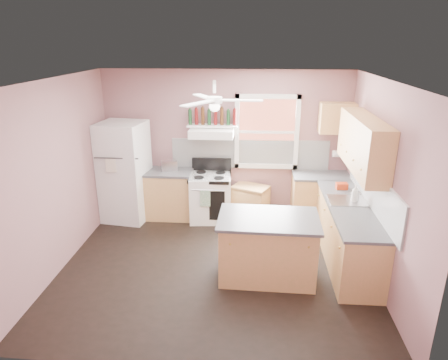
# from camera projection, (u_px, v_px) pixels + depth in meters

# --- Properties ---
(floor) EXTENTS (4.50, 4.50, 0.00)m
(floor) POSITION_uv_depth(u_px,v_px,m) (216.00, 265.00, 5.97)
(floor) COLOR black
(floor) RESTS_ON ground
(ceiling) EXTENTS (4.50, 4.50, 0.00)m
(ceiling) POSITION_uv_depth(u_px,v_px,m) (214.00, 80.00, 5.06)
(ceiling) COLOR white
(ceiling) RESTS_ON ground
(wall_back) EXTENTS (4.50, 0.05, 2.70)m
(wall_back) POSITION_uv_depth(u_px,v_px,m) (226.00, 144.00, 7.42)
(wall_back) COLOR #865B5D
(wall_back) RESTS_ON ground
(wall_right) EXTENTS (0.05, 4.00, 2.70)m
(wall_right) POSITION_uv_depth(u_px,v_px,m) (384.00, 185.00, 5.35)
(wall_right) COLOR #865B5D
(wall_right) RESTS_ON ground
(wall_left) EXTENTS (0.05, 4.00, 2.70)m
(wall_left) POSITION_uv_depth(u_px,v_px,m) (56.00, 176.00, 5.68)
(wall_left) COLOR #865B5D
(wall_left) RESTS_ON ground
(backsplash_back) EXTENTS (2.90, 0.03, 0.55)m
(backsplash_back) POSITION_uv_depth(u_px,v_px,m) (250.00, 154.00, 7.41)
(backsplash_back) COLOR white
(backsplash_back) RESTS_ON wall_back
(backsplash_right) EXTENTS (0.03, 2.60, 0.55)m
(backsplash_right) POSITION_uv_depth(u_px,v_px,m) (373.00, 189.00, 5.69)
(backsplash_right) COLOR white
(backsplash_right) RESTS_ON wall_right
(window_view) EXTENTS (1.00, 0.02, 1.20)m
(window_view) POSITION_uv_depth(u_px,v_px,m) (267.00, 132.00, 7.24)
(window_view) COLOR brown
(window_view) RESTS_ON wall_back
(window_frame) EXTENTS (1.16, 0.07, 1.36)m
(window_frame) POSITION_uv_depth(u_px,v_px,m) (267.00, 132.00, 7.21)
(window_frame) COLOR white
(window_frame) RESTS_ON wall_back
(refrigerator) EXTENTS (0.87, 0.85, 1.82)m
(refrigerator) POSITION_uv_depth(u_px,v_px,m) (125.00, 172.00, 7.26)
(refrigerator) COLOR white
(refrigerator) RESTS_ON floor
(base_cabinet_left) EXTENTS (0.90, 0.60, 0.86)m
(base_cabinet_left) POSITION_uv_depth(u_px,v_px,m) (168.00, 195.00, 7.50)
(base_cabinet_left) COLOR #B48B4B
(base_cabinet_left) RESTS_ON floor
(counter_left) EXTENTS (0.92, 0.62, 0.04)m
(counter_left) POSITION_uv_depth(u_px,v_px,m) (167.00, 172.00, 7.35)
(counter_left) COLOR #424244
(counter_left) RESTS_ON base_cabinet_left
(toaster) EXTENTS (0.32, 0.24, 0.18)m
(toaster) POSITION_uv_depth(u_px,v_px,m) (169.00, 166.00, 7.33)
(toaster) COLOR silver
(toaster) RESTS_ON counter_left
(stove) EXTENTS (0.79, 0.70, 0.86)m
(stove) POSITION_uv_depth(u_px,v_px,m) (210.00, 197.00, 7.36)
(stove) COLOR white
(stove) RESTS_ON floor
(range_hood) EXTENTS (0.78, 0.50, 0.14)m
(range_hood) POSITION_uv_depth(u_px,v_px,m) (212.00, 133.00, 7.08)
(range_hood) COLOR white
(range_hood) RESTS_ON wall_back
(bottle_shelf) EXTENTS (0.90, 0.26, 0.03)m
(bottle_shelf) POSITION_uv_depth(u_px,v_px,m) (212.00, 126.00, 7.16)
(bottle_shelf) COLOR white
(bottle_shelf) RESTS_ON range_hood
(cart) EXTENTS (0.74, 0.64, 0.63)m
(cart) POSITION_uv_depth(u_px,v_px,m) (250.00, 202.00, 7.47)
(cart) COLOR #B48B4B
(cart) RESTS_ON floor
(base_cabinet_corner) EXTENTS (1.00, 0.60, 0.86)m
(base_cabinet_corner) POSITION_uv_depth(u_px,v_px,m) (320.00, 199.00, 7.29)
(base_cabinet_corner) COLOR #B48B4B
(base_cabinet_corner) RESTS_ON floor
(base_cabinet_right) EXTENTS (0.60, 2.20, 0.86)m
(base_cabinet_right) POSITION_uv_depth(u_px,v_px,m) (347.00, 235.00, 5.96)
(base_cabinet_right) COLOR #B48B4B
(base_cabinet_right) RESTS_ON floor
(counter_corner) EXTENTS (1.02, 0.62, 0.04)m
(counter_corner) POSITION_uv_depth(u_px,v_px,m) (322.00, 176.00, 7.14)
(counter_corner) COLOR #424244
(counter_corner) RESTS_ON base_cabinet_corner
(counter_right) EXTENTS (0.62, 2.22, 0.04)m
(counter_right) POSITION_uv_depth(u_px,v_px,m) (350.00, 207.00, 5.81)
(counter_right) COLOR #424244
(counter_right) RESTS_ON base_cabinet_right
(sink) EXTENTS (0.55, 0.45, 0.03)m
(sink) POSITION_uv_depth(u_px,v_px,m) (347.00, 201.00, 6.00)
(sink) COLOR silver
(sink) RESTS_ON counter_right
(faucet) EXTENTS (0.03, 0.03, 0.14)m
(faucet) POSITION_uv_depth(u_px,v_px,m) (358.00, 197.00, 5.96)
(faucet) COLOR silver
(faucet) RESTS_ON sink
(upper_cabinet_right) EXTENTS (0.33, 1.80, 0.76)m
(upper_cabinet_right) POSITION_uv_depth(u_px,v_px,m) (363.00, 144.00, 5.69)
(upper_cabinet_right) COLOR #B48B4B
(upper_cabinet_right) RESTS_ON wall_right
(upper_cabinet_corner) EXTENTS (0.60, 0.33, 0.52)m
(upper_cabinet_corner) POSITION_uv_depth(u_px,v_px,m) (337.00, 118.00, 6.91)
(upper_cabinet_corner) COLOR #B48B4B
(upper_cabinet_corner) RESTS_ON wall_back
(paper_towel) EXTENTS (0.26, 0.12, 0.12)m
(paper_towel) POSITION_uv_depth(u_px,v_px,m) (340.00, 154.00, 7.15)
(paper_towel) COLOR white
(paper_towel) RESTS_ON wall_back
(island) EXTENTS (1.32, 0.85, 0.86)m
(island) POSITION_uv_depth(u_px,v_px,m) (268.00, 248.00, 5.58)
(island) COLOR #B48B4B
(island) RESTS_ON floor
(island_top) EXTENTS (1.39, 0.93, 0.04)m
(island_top) POSITION_uv_depth(u_px,v_px,m) (269.00, 219.00, 5.43)
(island_top) COLOR #424244
(island_top) RESTS_ON island
(ceiling_fan_hub) EXTENTS (0.20, 0.20, 0.08)m
(ceiling_fan_hub) POSITION_uv_depth(u_px,v_px,m) (215.00, 100.00, 5.15)
(ceiling_fan_hub) COLOR white
(ceiling_fan_hub) RESTS_ON ceiling
(soap_bottle) EXTENTS (0.14, 0.14, 0.27)m
(soap_bottle) POSITION_uv_depth(u_px,v_px,m) (355.00, 193.00, 5.91)
(soap_bottle) COLOR silver
(soap_bottle) RESTS_ON counter_right
(red_caddy) EXTENTS (0.19, 0.13, 0.10)m
(red_caddy) POSITION_uv_depth(u_px,v_px,m) (342.00, 186.00, 6.44)
(red_caddy) COLOR #AD2C0E
(red_caddy) RESTS_ON counter_right
(wine_bottles) EXTENTS (0.86, 0.06, 0.31)m
(wine_bottles) POSITION_uv_depth(u_px,v_px,m) (212.00, 117.00, 7.11)
(wine_bottles) COLOR #143819
(wine_bottles) RESTS_ON bottle_shelf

